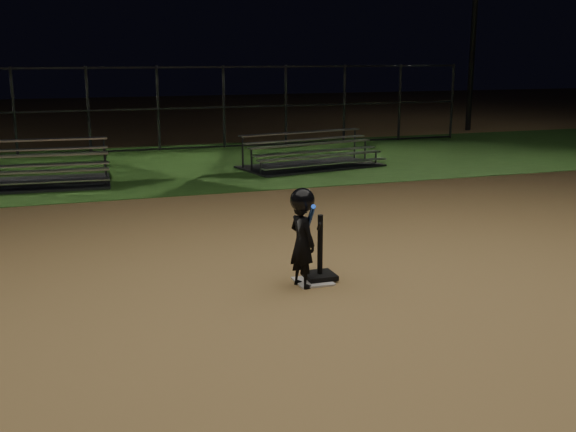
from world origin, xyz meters
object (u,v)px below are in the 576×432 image
object	(u,v)px
child_batter	(302,235)
bleacher_right	(312,161)
home_plate	(313,281)
batting_tee	(320,266)
bleacher_left	(17,178)

from	to	relation	value
child_batter	bleacher_right	world-z (taller)	child_batter
home_plate	bleacher_right	xyz separation A→B (m)	(3.21, 8.58, 0.17)
batting_tee	bleacher_right	size ratio (longest dim) A/B	0.22
batting_tee	child_batter	xyz separation A→B (m)	(-0.30, -0.17, 0.49)
batting_tee	bleacher_left	world-z (taller)	bleacher_left
home_plate	bleacher_left	xyz separation A→B (m)	(-3.84, 8.20, 0.19)
child_batter	bleacher_right	distance (m)	9.33
home_plate	batting_tee	world-z (taller)	batting_tee
bleacher_left	home_plate	bearing A→B (deg)	-61.38
bleacher_left	bleacher_right	size ratio (longest dim) A/B	1.07
batting_tee	child_batter	bearing A→B (deg)	-150.86
home_plate	batting_tee	bearing A→B (deg)	30.13
home_plate	batting_tee	distance (m)	0.22
batting_tee	bleacher_left	xyz separation A→B (m)	(-3.96, 8.14, 0.02)
child_batter	bleacher_right	xyz separation A→B (m)	(3.40, 8.68, -0.49)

